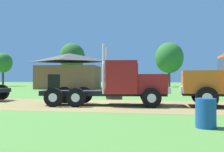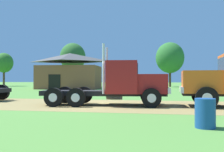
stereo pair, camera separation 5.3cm
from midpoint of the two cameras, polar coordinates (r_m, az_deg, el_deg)
name	(u,v)px [view 2 (the right image)]	position (r m, az deg, el deg)	size (l,w,h in m)	color
ground_plane	(95,105)	(14.89, -3.84, -6.62)	(200.00, 200.00, 0.00)	#528838
dirt_track	(95,105)	(14.89, -3.84, -6.60)	(120.00, 6.80, 0.01)	olive
truck_foreground_white	(122,84)	(14.42, 2.37, -1.92)	(7.50, 3.12, 3.50)	black
steel_barrel	(205,113)	(8.34, 20.89, -8.03)	(0.63, 0.63, 0.93)	#19478C
shed_building	(70,72)	(39.82, -9.65, 1.03)	(10.04, 7.58, 5.65)	brown
tree_left	(4,63)	(58.98, -23.68, 2.78)	(3.92, 3.92, 7.25)	#513823
tree_mid	(73,57)	(48.32, -9.01, 4.34)	(4.90, 4.90, 8.49)	#513823
tree_right	(170,58)	(49.86, 13.26, 4.12)	(5.51, 5.51, 8.76)	#513823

